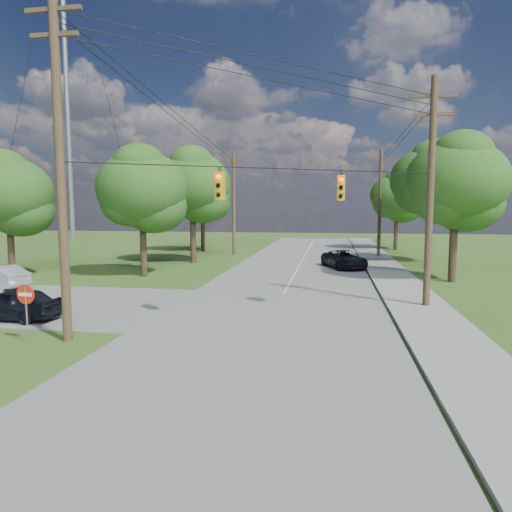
% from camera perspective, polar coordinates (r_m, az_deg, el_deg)
% --- Properties ---
extents(ground, '(140.00, 140.00, 0.00)m').
position_cam_1_polar(ground, '(15.36, -8.20, -11.65)').
color(ground, '#385B1E').
rests_on(ground, ground).
extents(main_road, '(10.00, 100.00, 0.03)m').
position_cam_1_polar(main_road, '(19.65, 1.89, -7.59)').
color(main_road, gray).
rests_on(main_road, ground).
extents(sidewalk_east, '(2.60, 100.00, 0.12)m').
position_cam_1_polar(sidewalk_east, '(19.94, 21.54, -7.69)').
color(sidewalk_east, gray).
rests_on(sidewalk_east, ground).
extents(pole_sw, '(2.00, 0.32, 12.00)m').
position_cam_1_polar(pole_sw, '(17.04, -23.31, 10.87)').
color(pole_sw, brown).
rests_on(pole_sw, ground).
extents(pole_ne, '(2.00, 0.32, 10.50)m').
position_cam_1_polar(pole_ne, '(22.39, 20.97, 7.75)').
color(pole_ne, brown).
rests_on(pole_ne, ground).
extents(pole_north_e, '(2.00, 0.32, 10.00)m').
position_cam_1_polar(pole_north_e, '(44.16, 15.23, 6.50)').
color(pole_north_e, brown).
rests_on(pole_north_e, ground).
extents(pole_north_w, '(2.00, 0.32, 10.00)m').
position_cam_1_polar(pole_north_w, '(44.94, -2.81, 6.69)').
color(pole_north_w, brown).
rests_on(pole_north_w, ground).
extents(power_lines, '(13.93, 29.62, 4.93)m').
position_cam_1_polar(power_lines, '(26.04, 2.79, 16.02)').
color(power_lines, black).
rests_on(power_lines, ground).
extents(traffic_signals, '(4.91, 3.27, 1.05)m').
position_cam_1_polar(traffic_signals, '(18.48, 3.44, 8.66)').
color(traffic_signals, yellow).
rests_on(traffic_signals, ground).
extents(radio_mast, '(0.70, 0.70, 45.00)m').
position_cam_1_polar(radio_mast, '(72.39, -22.66, 19.92)').
color(radio_mast, gray).
rests_on(radio_mast, ground).
extents(tree_w_near, '(6.00, 6.00, 8.40)m').
position_cam_1_polar(tree_w_near, '(31.53, -14.08, 8.21)').
color(tree_w_near, '#473623').
rests_on(tree_w_near, ground).
extents(tree_w_mid, '(6.40, 6.40, 9.22)m').
position_cam_1_polar(tree_w_mid, '(38.72, -7.97, 8.88)').
color(tree_w_mid, '#473623').
rests_on(tree_w_mid, ground).
extents(tree_w_far, '(6.00, 6.00, 8.73)m').
position_cam_1_polar(tree_w_far, '(48.85, -6.70, 7.93)').
color(tree_w_far, '#473623').
rests_on(tree_w_far, ground).
extents(tree_e_near, '(6.20, 6.20, 8.81)m').
position_cam_1_polar(tree_e_near, '(30.90, 23.74, 8.54)').
color(tree_e_near, '#473623').
rests_on(tree_e_near, ground).
extents(tree_e_mid, '(6.60, 6.60, 9.64)m').
position_cam_1_polar(tree_e_mid, '(40.79, 20.97, 8.86)').
color(tree_e_mid, '#473623').
rests_on(tree_e_mid, ground).
extents(tree_e_far, '(5.80, 5.80, 8.32)m').
position_cam_1_polar(tree_e_far, '(52.42, 17.22, 7.21)').
color(tree_e_far, '#473623').
rests_on(tree_e_far, ground).
extents(tree_cross_n, '(5.60, 5.60, 7.91)m').
position_cam_1_polar(tree_cross_n, '(33.45, -28.60, 6.96)').
color(tree_cross_n, '#473623').
rests_on(tree_cross_n, ground).
extents(car_cross_dark, '(3.95, 1.67, 1.33)m').
position_cam_1_polar(car_cross_dark, '(21.43, -28.06, -5.30)').
color(car_cross_dark, black).
rests_on(car_cross_dark, cross_road).
extents(car_main_north, '(3.87, 5.35, 1.35)m').
position_cam_1_polar(car_main_north, '(35.51, 10.98, -0.41)').
color(car_main_north, black).
rests_on(car_main_north, main_road).
extents(do_not_enter_sign, '(0.68, 0.09, 2.05)m').
position_cam_1_polar(do_not_enter_sign, '(17.52, -26.83, -4.93)').
color(do_not_enter_sign, gray).
rests_on(do_not_enter_sign, ground).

